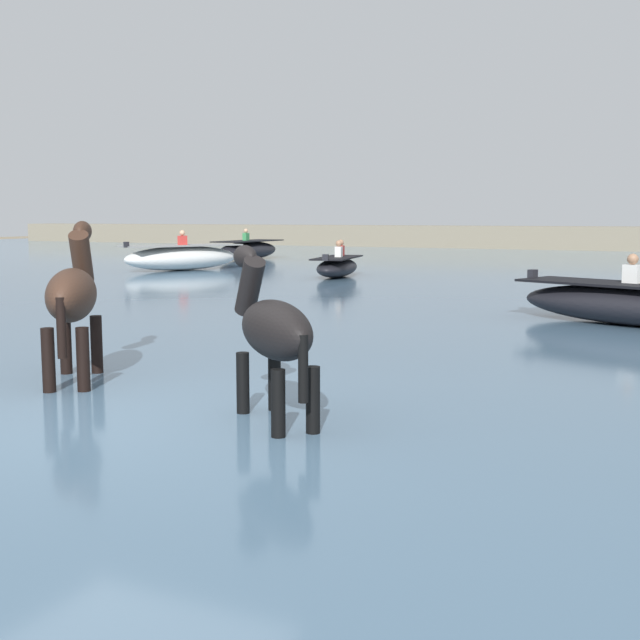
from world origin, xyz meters
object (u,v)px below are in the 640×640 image
object	(u,v)px
boat_far_offshore	(248,250)
boat_mid_outer	(182,258)
horse_lead_dark_bay	(73,299)
boat_distant_west	(628,304)
boat_distant_east	(337,267)
horse_trailing_black	(273,334)

from	to	relation	value
boat_far_offshore	boat_mid_outer	xyz separation A→B (m)	(1.53, -6.74, 0.03)
horse_lead_dark_bay	boat_mid_outer	distance (m)	18.23
boat_distant_west	boat_distant_east	world-z (taller)	boat_distant_west
boat_distant_west	boat_distant_east	xyz separation A→B (m)	(-8.67, 7.46, -0.04)
boat_distant_west	boat_distant_east	size ratio (longest dim) A/B	1.27
boat_mid_outer	boat_distant_west	bearing A→B (deg)	-28.79
boat_far_offshore	boat_distant_west	bearing A→B (deg)	-42.54
boat_far_offshore	boat_mid_outer	distance (m)	6.91
boat_distant_east	boat_mid_outer	size ratio (longest dim) A/B	0.71
boat_distant_west	horse_trailing_black	bearing A→B (deg)	-104.45
boat_distant_east	boat_distant_west	bearing A→B (deg)	-40.70
boat_mid_outer	horse_lead_dark_bay	bearing A→B (deg)	-57.97
boat_distant_east	boat_far_offshore	world-z (taller)	boat_far_offshore
horse_lead_dark_bay	boat_far_offshore	xyz separation A→B (m)	(-11.19, 22.19, -0.50)
horse_lead_dark_bay	boat_distant_west	bearing A→B (deg)	57.07
horse_trailing_black	boat_far_offshore	distance (m)	26.72
horse_trailing_black	boat_distant_east	xyz separation A→B (m)	(-6.59, 15.53, -0.46)
boat_distant_east	boat_far_offshore	size ratio (longest dim) A/B	0.78
horse_trailing_black	boat_mid_outer	bearing A→B (deg)	127.77
horse_trailing_black	boat_distant_east	world-z (taller)	horse_trailing_black
horse_lead_dark_bay	horse_trailing_black	xyz separation A→B (m)	(2.76, -0.59, -0.12)
horse_lead_dark_bay	boat_mid_outer	bearing A→B (deg)	122.03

